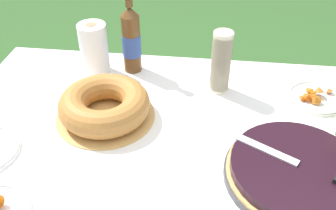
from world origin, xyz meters
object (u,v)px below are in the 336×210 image
object	(u,v)px
berry_tart	(296,172)
serving_knife	(309,168)
bundt_cake	(105,105)
paper_towel_roll	(94,49)
cider_bottle_amber	(131,40)
snack_plate_left	(316,97)
cup_stack	(221,62)

from	to	relation	value
berry_tart	serving_knife	distance (m)	0.05
bundt_cake	paper_towel_roll	distance (m)	0.31
cider_bottle_amber	snack_plate_left	bearing A→B (deg)	-10.19
serving_knife	berry_tart	bearing A→B (deg)	-0.00
berry_tart	snack_plate_left	distance (m)	0.42
serving_knife	snack_plate_left	world-z (taller)	serving_knife
cup_stack	bundt_cake	bearing A→B (deg)	-151.17
serving_knife	cider_bottle_amber	bearing A→B (deg)	-12.52
paper_towel_roll	berry_tart	bearing A→B (deg)	-34.63
snack_plate_left	paper_towel_roll	size ratio (longest dim) A/B	1.00
berry_tart	cup_stack	world-z (taller)	cup_stack
serving_knife	bundt_cake	world-z (taller)	bundt_cake
berry_tart	bundt_cake	bearing A→B (deg)	160.84
serving_knife	paper_towel_roll	bearing A→B (deg)	-4.87
serving_knife	snack_plate_left	xyz separation A→B (m)	(0.11, 0.41, -0.05)
berry_tart	snack_plate_left	world-z (taller)	same
berry_tart	paper_towel_roll	bearing A→B (deg)	145.37
cider_bottle_amber	snack_plate_left	size ratio (longest dim) A/B	1.70
berry_tart	paper_towel_roll	distance (m)	0.88
cider_bottle_amber	paper_towel_roll	xyz separation A→B (m)	(-0.14, -0.03, -0.03)
cup_stack	paper_towel_roll	xyz separation A→B (m)	(-0.50, 0.07, -0.02)
snack_plate_left	serving_knife	bearing A→B (deg)	-104.62
bundt_cake	cider_bottle_amber	distance (m)	0.33
serving_knife	bundt_cake	xyz separation A→B (m)	(-0.63, 0.23, -0.01)
berry_tart	snack_plate_left	xyz separation A→B (m)	(0.13, 0.40, -0.02)
berry_tart	snack_plate_left	size ratio (longest dim) A/B	1.96
cup_stack	cider_bottle_amber	bearing A→B (deg)	163.49
paper_towel_roll	cup_stack	bearing A→B (deg)	-8.37
bundt_cake	paper_towel_roll	bearing A→B (deg)	111.23
berry_tart	bundt_cake	size ratio (longest dim) A/B	1.19
berry_tart	paper_towel_roll	size ratio (longest dim) A/B	1.96
cup_stack	paper_towel_roll	distance (m)	0.50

